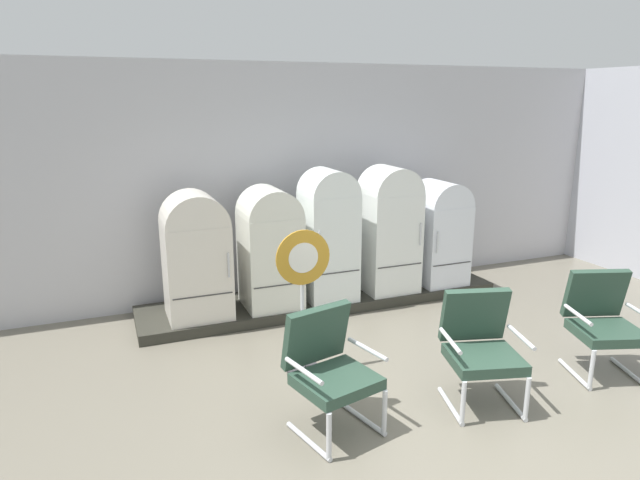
{
  "coord_description": "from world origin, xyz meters",
  "views": [
    {
      "loc": [
        -2.49,
        -3.06,
        2.55
      ],
      "look_at": [
        -0.15,
        2.75,
        0.92
      ],
      "focal_mm": 30.82,
      "sensor_mm": 36.0,
      "label": 1
    }
  ],
  "objects_px": {
    "refrigerator_0": "(196,253)",
    "armchair_left": "(329,365)",
    "armchair_right": "(603,319)",
    "refrigerator_4": "(439,230)",
    "sign_stand": "(303,300)",
    "refrigerator_1": "(270,244)",
    "refrigerator_3": "(389,226)",
    "refrigerator_2": "(328,231)",
    "armchair_center": "(480,343)"
  },
  "relations": [
    {
      "from": "refrigerator_4",
      "to": "armchair_right",
      "type": "distance_m",
      "value": 2.54
    },
    {
      "from": "refrigerator_1",
      "to": "refrigerator_2",
      "type": "distance_m",
      "value": 0.74
    },
    {
      "from": "refrigerator_1",
      "to": "refrigerator_4",
      "type": "distance_m",
      "value": 2.34
    },
    {
      "from": "armchair_left",
      "to": "refrigerator_3",
      "type": "bearing_deg",
      "value": 52.51
    },
    {
      "from": "refrigerator_0",
      "to": "armchair_left",
      "type": "bearing_deg",
      "value": -75.89
    },
    {
      "from": "refrigerator_0",
      "to": "armchair_right",
      "type": "height_order",
      "value": "refrigerator_0"
    },
    {
      "from": "refrigerator_4",
      "to": "refrigerator_0",
      "type": "bearing_deg",
      "value": -179.83
    },
    {
      "from": "refrigerator_1",
      "to": "sign_stand",
      "type": "relative_size",
      "value": 1.02
    },
    {
      "from": "sign_stand",
      "to": "refrigerator_2",
      "type": "bearing_deg",
      "value": 59.21
    },
    {
      "from": "refrigerator_0",
      "to": "armchair_left",
      "type": "height_order",
      "value": "refrigerator_0"
    },
    {
      "from": "armchair_left",
      "to": "sign_stand",
      "type": "bearing_deg",
      "value": 82.25
    },
    {
      "from": "refrigerator_2",
      "to": "armchair_left",
      "type": "bearing_deg",
      "value": -112.61
    },
    {
      "from": "refrigerator_3",
      "to": "sign_stand",
      "type": "bearing_deg",
      "value": -139.48
    },
    {
      "from": "refrigerator_0",
      "to": "armchair_left",
      "type": "relative_size",
      "value": 1.47
    },
    {
      "from": "refrigerator_2",
      "to": "armchair_left",
      "type": "relative_size",
      "value": 1.66
    },
    {
      "from": "refrigerator_3",
      "to": "armchair_right",
      "type": "bearing_deg",
      "value": -69.63
    },
    {
      "from": "refrigerator_0",
      "to": "refrigerator_3",
      "type": "relative_size",
      "value": 0.89
    },
    {
      "from": "refrigerator_4",
      "to": "sign_stand",
      "type": "height_order",
      "value": "refrigerator_4"
    },
    {
      "from": "sign_stand",
      "to": "refrigerator_4",
      "type": "bearing_deg",
      "value": 30.94
    },
    {
      "from": "refrigerator_1",
      "to": "armchair_right",
      "type": "height_order",
      "value": "refrigerator_1"
    },
    {
      "from": "refrigerator_3",
      "to": "armchair_left",
      "type": "xyz_separation_m",
      "value": [
        -1.82,
        -2.38,
        -0.44
      ]
    },
    {
      "from": "refrigerator_1",
      "to": "armchair_left",
      "type": "bearing_deg",
      "value": -96.17
    },
    {
      "from": "refrigerator_3",
      "to": "refrigerator_4",
      "type": "height_order",
      "value": "refrigerator_3"
    },
    {
      "from": "armchair_center",
      "to": "refrigerator_3",
      "type": "bearing_deg",
      "value": 79.01
    },
    {
      "from": "refrigerator_2",
      "to": "sign_stand",
      "type": "relative_size",
      "value": 1.15
    },
    {
      "from": "refrigerator_4",
      "to": "armchair_left",
      "type": "distance_m",
      "value": 3.56
    },
    {
      "from": "refrigerator_0",
      "to": "armchair_center",
      "type": "relative_size",
      "value": 1.47
    },
    {
      "from": "refrigerator_2",
      "to": "refrigerator_4",
      "type": "relative_size",
      "value": 1.18
    },
    {
      "from": "refrigerator_0",
      "to": "refrigerator_2",
      "type": "xyz_separation_m",
      "value": [
        1.59,
        -0.02,
        0.11
      ]
    },
    {
      "from": "refrigerator_3",
      "to": "armchair_left",
      "type": "bearing_deg",
      "value": -127.49
    },
    {
      "from": "refrigerator_0",
      "to": "armchair_right",
      "type": "distance_m",
      "value": 4.2
    },
    {
      "from": "refrigerator_0",
      "to": "armchair_right",
      "type": "bearing_deg",
      "value": -36.83
    },
    {
      "from": "refrigerator_0",
      "to": "armchair_left",
      "type": "xyz_separation_m",
      "value": [
        0.6,
        -2.4,
        -0.34
      ]
    },
    {
      "from": "refrigerator_1",
      "to": "refrigerator_4",
      "type": "bearing_deg",
      "value": -0.09
    },
    {
      "from": "refrigerator_0",
      "to": "refrigerator_1",
      "type": "distance_m",
      "value": 0.86
    },
    {
      "from": "refrigerator_1",
      "to": "armchair_right",
      "type": "relative_size",
      "value": 1.47
    },
    {
      "from": "refrigerator_4",
      "to": "sign_stand",
      "type": "relative_size",
      "value": 0.98
    },
    {
      "from": "armchair_right",
      "to": "armchair_left",
      "type": "bearing_deg",
      "value": 177.69
    },
    {
      "from": "armchair_left",
      "to": "sign_stand",
      "type": "relative_size",
      "value": 0.69
    },
    {
      "from": "refrigerator_0",
      "to": "refrigerator_4",
      "type": "xyz_separation_m",
      "value": [
        3.2,
        0.01,
        -0.03
      ]
    },
    {
      "from": "refrigerator_1",
      "to": "refrigerator_3",
      "type": "xyz_separation_m",
      "value": [
        1.56,
        -0.03,
        0.1
      ]
    },
    {
      "from": "refrigerator_0",
      "to": "sign_stand",
      "type": "height_order",
      "value": "refrigerator_0"
    },
    {
      "from": "armchair_left",
      "to": "refrigerator_2",
      "type": "bearing_deg",
      "value": 67.39
    },
    {
      "from": "refrigerator_2",
      "to": "armchair_center",
      "type": "bearing_deg",
      "value": -82.03
    },
    {
      "from": "refrigerator_1",
      "to": "armchair_center",
      "type": "height_order",
      "value": "refrigerator_1"
    },
    {
      "from": "refrigerator_3",
      "to": "sign_stand",
      "type": "xyz_separation_m",
      "value": [
        -1.7,
        -1.45,
        -0.25
      ]
    },
    {
      "from": "refrigerator_0",
      "to": "refrigerator_4",
      "type": "distance_m",
      "value": 3.2
    },
    {
      "from": "refrigerator_4",
      "to": "armchair_left",
      "type": "bearing_deg",
      "value": -137.17
    },
    {
      "from": "refrigerator_2",
      "to": "armchair_center",
      "type": "relative_size",
      "value": 1.66
    },
    {
      "from": "refrigerator_1",
      "to": "armchair_left",
      "type": "xyz_separation_m",
      "value": [
        -0.26,
        -2.41,
        -0.34
      ]
    }
  ]
}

